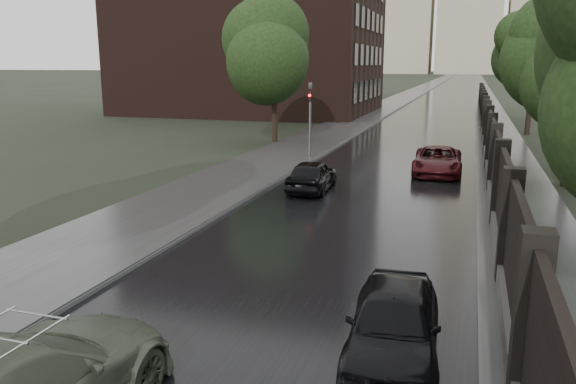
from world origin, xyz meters
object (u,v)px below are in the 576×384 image
at_px(tree_right_c, 534,64).
at_px(car_right_near, 394,323).
at_px(tree_left_far, 274,59).
at_px(hatchback_left, 312,175).
at_px(car_right_far, 438,161).
at_px(traffic_light, 310,114).

height_order(tree_right_c, car_right_near, tree_right_c).
bearing_deg(tree_left_far, hatchback_left, -64.41).
xyz_separation_m(car_right_near, car_right_far, (-0.28, 17.13, -0.01)).
distance_m(tree_left_far, car_right_near, 26.80).
xyz_separation_m(tree_right_c, hatchback_left, (-9.70, -22.10, -4.32)).
bearing_deg(tree_left_far, car_right_near, -66.34).
distance_m(hatchback_left, car_right_far, 6.77).
bearing_deg(traffic_light, tree_left_far, 126.47).
bearing_deg(car_right_far, tree_left_far, 143.78).
bearing_deg(tree_right_c, car_right_near, -98.17).
height_order(hatchback_left, car_right_far, car_right_far).
bearing_deg(traffic_light, hatchback_left, -73.55).
xyz_separation_m(hatchback_left, car_right_far, (4.52, 5.05, 0.00)).
bearing_deg(traffic_light, car_right_near, -70.23).
xyz_separation_m(tree_left_far, car_right_far, (10.31, -7.05, -4.61)).
relative_size(tree_right_c, car_right_near, 1.86).
relative_size(tree_left_far, traffic_light, 1.85).
relative_size(traffic_light, car_right_far, 0.88).
distance_m(tree_right_c, traffic_light, 19.26).
height_order(tree_right_c, car_right_far, tree_right_c).
bearing_deg(tree_right_c, car_right_far, -106.92).
relative_size(tree_left_far, car_right_far, 1.62).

